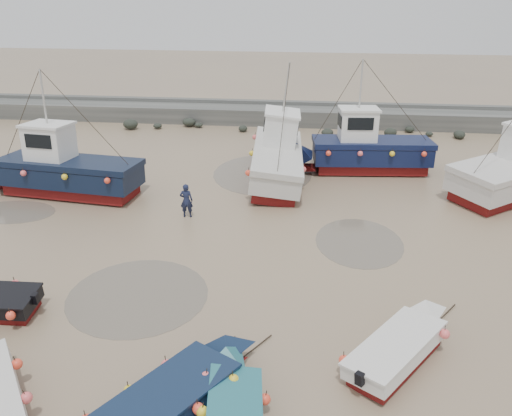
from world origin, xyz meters
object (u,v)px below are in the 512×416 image
at_px(cabin_boat_1, 274,154).
at_px(dinghy_1, 176,395).
at_px(cabin_boat_0, 58,169).
at_px(cabin_boat_2, 361,149).
at_px(dinghy_2, 231,405).
at_px(person, 187,217).
at_px(dinghy_3, 404,344).

bearing_deg(cabin_boat_1, dinghy_1, -97.48).
relative_size(cabin_boat_0, cabin_boat_1, 0.97).
distance_m(cabin_boat_1, cabin_boat_2, 5.02).
xyz_separation_m(dinghy_1, dinghy_2, (1.46, -0.20, 0.03)).
bearing_deg(dinghy_2, cabin_boat_1, 83.72).
relative_size(dinghy_1, dinghy_2, 1.10).
relative_size(dinghy_2, cabin_boat_1, 0.48).
bearing_deg(cabin_boat_1, person, -126.56).
bearing_deg(dinghy_1, person, 136.59).
bearing_deg(cabin_boat_0, dinghy_1, -138.09).
bearing_deg(dinghy_3, dinghy_1, -119.08).
xyz_separation_m(dinghy_1, cabin_boat_2, (6.16, 18.22, 0.81)).
xyz_separation_m(cabin_boat_0, cabin_boat_1, (10.79, 3.53, -0.01)).
bearing_deg(cabin_boat_2, person, 124.58).
bearing_deg(person, cabin_boat_1, -126.89).
bearing_deg(dinghy_2, dinghy_1, 165.60).
height_order(dinghy_2, cabin_boat_0, cabin_boat_0).
bearing_deg(dinghy_1, cabin_boat_0, 160.19).
bearing_deg(dinghy_1, cabin_boat_2, 106.14).
height_order(cabin_boat_0, cabin_boat_1, same).
xyz_separation_m(dinghy_2, person, (-3.82, 11.51, -0.57)).
bearing_deg(person, dinghy_3, 131.01).
xyz_separation_m(cabin_boat_1, cabin_boat_2, (4.84, 1.36, 0.03)).
height_order(dinghy_1, cabin_boat_2, cabin_boat_2).
xyz_separation_m(dinghy_1, cabin_boat_1, (1.33, 16.87, 0.78)).
height_order(dinghy_3, cabin_boat_1, cabin_boat_1).
bearing_deg(cabin_boat_2, dinghy_1, 156.86).
bearing_deg(cabin_boat_0, cabin_boat_1, -65.34).
bearing_deg(dinghy_3, dinghy_2, -111.19).
xyz_separation_m(dinghy_3, cabin_boat_1, (-4.83, 14.27, 0.77)).
distance_m(dinghy_3, cabin_boat_2, 15.65).
relative_size(dinghy_2, cabin_boat_2, 0.53).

